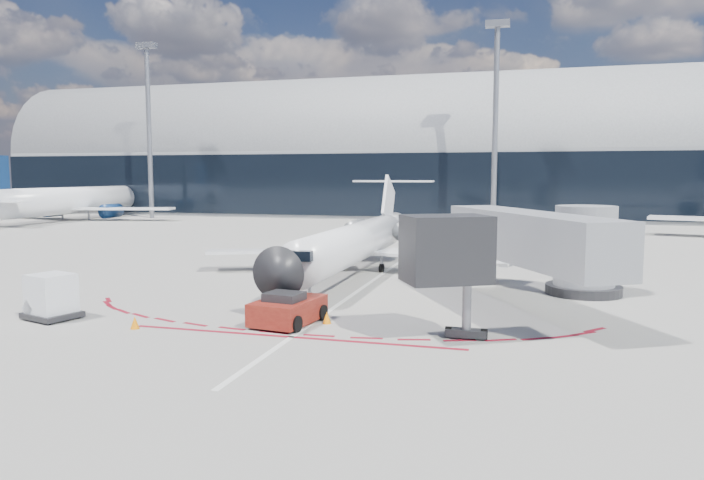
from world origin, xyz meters
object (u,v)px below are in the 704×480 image
(uld_container, at_px, (52,297))
(regional_jet, at_px, (357,241))
(pushback_tug, at_px, (288,309))
(ramp_worker, at_px, (286,298))

(uld_container, bearing_deg, regional_jet, 74.89)
(pushback_tug, height_order, ramp_worker, ramp_worker)
(regional_jet, bearing_deg, ramp_worker, -89.17)
(regional_jet, xyz_separation_m, ramp_worker, (0.19, -13.08, -1.24))
(regional_jet, relative_size, ramp_worker, 13.99)
(pushback_tug, xyz_separation_m, uld_container, (-10.55, -1.97, 0.38))
(ramp_worker, height_order, uld_container, uld_container)
(ramp_worker, distance_m, uld_container, 10.53)
(regional_jet, distance_m, ramp_worker, 13.14)
(pushback_tug, distance_m, uld_container, 10.74)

